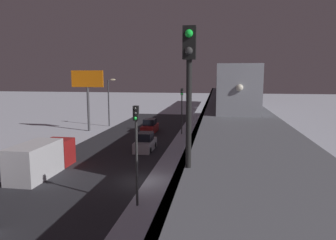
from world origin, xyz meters
name	(u,v)px	position (x,y,z in m)	size (l,w,h in m)	color
ground_plane	(142,181)	(0.00, 0.00, 0.00)	(240.00, 240.00, 0.00)	silver
avenue_asphalt	(78,178)	(5.34, 0.00, 0.00)	(11.00, 83.66, 0.01)	#28282D
elevated_railway	(235,122)	(-6.95, 0.00, 4.86)	(5.00, 83.66, 5.60)	slate
subway_train	(226,80)	(-7.04, -34.29, 7.37)	(2.94, 74.07, 3.40)	#999EA8
rail_signal	(189,73)	(-4.89, 14.13, 8.32)	(0.36, 0.41, 4.00)	black
sedan_silver	(145,143)	(2.14, -10.05, 0.78)	(1.91, 4.27, 1.97)	#B2B2B7
sedan_red	(150,127)	(3.94, -20.70, 0.80)	(1.80, 4.53, 1.97)	#A51E1E
box_truck	(42,158)	(8.74, -0.46, 1.35)	(2.40, 7.40, 2.80)	#A51E1E
traffic_light_near	(136,141)	(-0.76, 4.51, 4.20)	(0.32, 0.44, 6.40)	#2D2D2D
traffic_light_mid	(182,104)	(-0.76, -20.22, 4.20)	(0.32, 0.44, 6.40)	#2D2D2D
commercial_billboard	(88,85)	(13.13, -20.44, 6.83)	(4.80, 0.36, 8.90)	#4C4C51
street_lamp_far	(110,97)	(11.41, -25.00, 4.81)	(1.35, 0.44, 7.65)	#38383D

